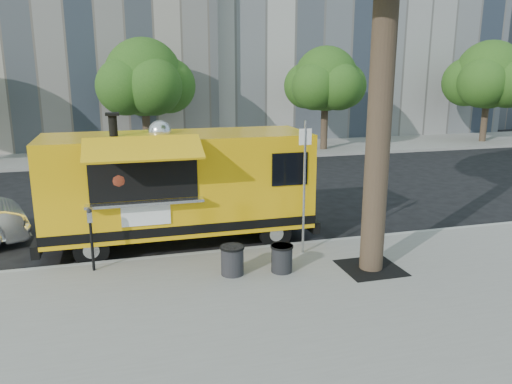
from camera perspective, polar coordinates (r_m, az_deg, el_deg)
ground at (r=12.54m, az=-3.88°, el=-5.80°), size 120.00×120.00×0.00m
sidewalk at (r=8.95m, az=1.50°, el=-13.71°), size 60.00×6.00×0.15m
curb at (r=11.66m, az=-2.95°, el=-6.95°), size 60.00×0.14×0.16m
far_sidewalk at (r=25.53m, az=-10.10°, el=4.33°), size 60.00×5.00×0.15m
tree_well at (r=10.86m, az=12.96°, el=-8.46°), size 1.20×1.20×0.02m
far_tree_b at (r=24.32m, az=-12.70°, el=12.65°), size 3.60×3.60×5.50m
far_tree_c at (r=26.12m, az=7.98°, el=12.66°), size 3.24×3.24×5.21m
far_tree_d at (r=31.60m, az=25.11°, el=12.02°), size 3.78×3.78×5.64m
sign_post at (r=11.02m, az=5.54°, el=1.39°), size 0.28×0.06×3.00m
parking_meter at (r=10.75m, az=-18.35°, el=-4.38°), size 0.11×0.11×1.33m
food_truck at (r=12.13m, az=-8.93°, el=0.86°), size 6.57×3.02×3.24m
trash_bin_left at (r=10.34m, az=2.96°, el=-7.49°), size 0.47×0.47×0.57m
trash_bin_right at (r=10.20m, az=-2.73°, el=-7.70°), size 0.50×0.50×0.60m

